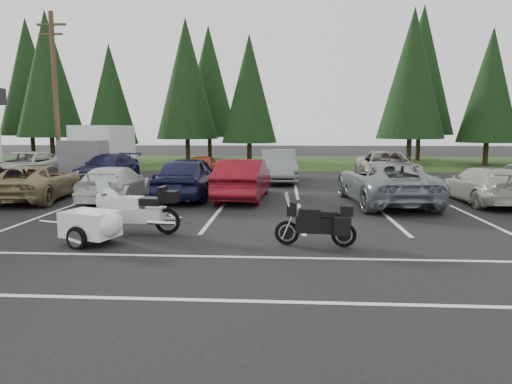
% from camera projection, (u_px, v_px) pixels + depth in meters
% --- Properties ---
extents(ground, '(120.00, 120.00, 0.00)m').
position_uv_depth(ground, '(192.00, 223.00, 13.32)').
color(ground, black).
rests_on(ground, ground).
extents(grass_strip, '(80.00, 16.00, 0.01)m').
position_uv_depth(grass_strip, '(252.00, 162.00, 37.04)').
color(grass_strip, '#203410').
rests_on(grass_strip, ground).
extents(lake_water, '(70.00, 50.00, 0.02)m').
position_uv_depth(lake_water, '(294.00, 147.00, 67.43)').
color(lake_water, slate).
rests_on(lake_water, ground).
extents(utility_pole, '(1.60, 0.26, 9.00)m').
position_uv_depth(utility_pole, '(55.00, 92.00, 25.15)').
color(utility_pole, '#473321').
rests_on(utility_pole, ground).
extents(box_truck, '(2.40, 5.60, 2.90)m').
position_uv_depth(box_truck, '(97.00, 151.00, 25.98)').
color(box_truck, silver).
rests_on(box_truck, ground).
extents(stall_markings, '(32.00, 16.00, 0.01)m').
position_uv_depth(stall_markings, '(204.00, 210.00, 15.30)').
color(stall_markings, silver).
rests_on(stall_markings, ground).
extents(conifer_2, '(5.10, 5.10, 11.89)m').
position_uv_depth(conifer_2, '(48.00, 74.00, 35.89)').
color(conifer_2, '#332316').
rests_on(conifer_2, ground).
extents(conifer_3, '(3.87, 3.87, 9.02)m').
position_uv_depth(conifer_3, '(111.00, 94.00, 34.40)').
color(conifer_3, '#332316').
rests_on(conifer_3, ground).
extents(conifer_4, '(4.80, 4.80, 11.17)m').
position_uv_depth(conifer_4, '(186.00, 79.00, 35.36)').
color(conifer_4, '#332316').
rests_on(conifer_4, ground).
extents(conifer_5, '(4.14, 4.14, 9.63)m').
position_uv_depth(conifer_5, '(249.00, 89.00, 33.89)').
color(conifer_5, '#332316').
rests_on(conifer_5, ground).
extents(conifer_6, '(4.93, 4.93, 11.48)m').
position_uv_depth(conifer_6, '(412.00, 74.00, 33.49)').
color(conifer_6, '#332316').
rests_on(conifer_6, ground).
extents(conifer_7, '(4.27, 4.27, 9.94)m').
position_uv_depth(conifer_7, '(490.00, 85.00, 32.97)').
color(conifer_7, '#332316').
rests_on(conifer_7, ground).
extents(conifer_back_a, '(5.28, 5.28, 12.30)m').
position_uv_depth(conifer_back_a, '(29.00, 77.00, 40.26)').
color(conifer_back_a, '#332316').
rests_on(conifer_back_a, ground).
extents(conifer_back_b, '(4.97, 4.97, 11.58)m').
position_uv_depth(conifer_back_b, '(209.00, 82.00, 39.81)').
color(conifer_back_b, '#332316').
rests_on(conifer_back_b, ground).
extents(conifer_back_c, '(5.50, 5.50, 12.81)m').
position_uv_depth(conifer_back_c, '(422.00, 70.00, 37.90)').
color(conifer_back_c, '#332316').
rests_on(conifer_back_c, ground).
extents(car_near_2, '(2.75, 5.13, 1.37)m').
position_uv_depth(car_near_2, '(38.00, 182.00, 17.49)').
color(car_near_2, olive).
rests_on(car_near_2, ground).
extents(car_near_3, '(2.06, 4.65, 1.33)m').
position_uv_depth(car_near_3, '(115.00, 184.00, 17.14)').
color(car_near_3, silver).
rests_on(car_near_3, ground).
extents(car_near_4, '(2.07, 4.94, 1.67)m').
position_uv_depth(car_near_4, '(188.00, 177.00, 17.92)').
color(car_near_4, '#191C40').
rests_on(car_near_4, ground).
extents(car_near_5, '(1.97, 4.85, 1.57)m').
position_uv_depth(car_near_5, '(243.00, 179.00, 17.68)').
color(car_near_5, maroon).
rests_on(car_near_5, ground).
extents(car_near_6, '(3.09, 5.84, 1.57)m').
position_uv_depth(car_near_6, '(385.00, 182.00, 16.64)').
color(car_near_6, gray).
rests_on(car_near_6, ground).
extents(car_near_7, '(2.04, 4.68, 1.34)m').
position_uv_depth(car_near_7, '(484.00, 185.00, 16.72)').
color(car_near_7, '#AEAB9F').
rests_on(car_near_7, ground).
extents(car_far_0, '(2.69, 5.59, 1.54)m').
position_uv_depth(car_far_0, '(25.00, 167.00, 23.50)').
color(car_far_0, silver).
rests_on(car_far_0, ground).
extents(car_far_1, '(2.43, 5.01, 1.41)m').
position_uv_depth(car_far_1, '(108.00, 168.00, 23.66)').
color(car_far_1, '#18183D').
rests_on(car_far_1, ground).
extents(car_far_2, '(1.68, 4.03, 1.36)m').
position_uv_depth(car_far_2, '(201.00, 168.00, 23.71)').
color(car_far_2, '#972D13').
rests_on(car_far_2, ground).
extents(car_far_3, '(1.93, 5.00, 1.63)m').
position_uv_depth(car_far_3, '(278.00, 166.00, 23.43)').
color(car_far_3, slate).
rests_on(car_far_3, ground).
extents(car_far_4, '(2.89, 5.85, 1.60)m').
position_uv_depth(car_far_4, '(387.00, 167.00, 23.02)').
color(car_far_4, '#9E9690').
rests_on(car_far_4, ground).
extents(touring_motorcycle, '(2.79, 1.07, 1.51)m').
position_uv_depth(touring_motorcycle, '(134.00, 205.00, 11.90)').
color(touring_motorcycle, silver).
rests_on(touring_motorcycle, ground).
extents(cargo_trailer, '(1.99, 1.50, 0.82)m').
position_uv_depth(cargo_trailer, '(91.00, 227.00, 10.79)').
color(cargo_trailer, white).
rests_on(cargo_trailer, ground).
extents(adventure_motorcycle, '(2.16, 0.94, 1.28)m').
position_uv_depth(adventure_motorcycle, '(315.00, 219.00, 10.60)').
color(adventure_motorcycle, black).
rests_on(adventure_motorcycle, ground).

